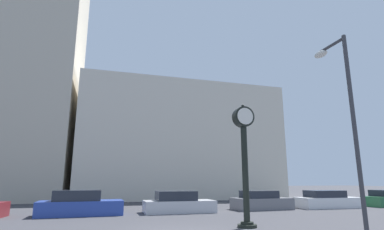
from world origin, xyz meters
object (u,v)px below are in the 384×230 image
car_silver (178,203)px  car_white (327,200)px  car_grey (261,201)px  street_lamp_right (343,102)px  street_clock (244,152)px  car_blue (80,205)px

car_silver → car_white: car_silver is taller
car_grey → street_lamp_right: size_ratio=0.57×
street_lamp_right → car_white: bearing=53.8°
street_clock → car_white: (9.53, 6.63, -2.53)m
street_clock → car_blue: size_ratio=1.15×
street_clock → car_silver: size_ratio=1.22×
car_blue → car_grey: 11.33m
car_white → car_blue: bearing=-177.7°
car_blue → street_lamp_right: (8.97, -10.03, 3.94)m
car_grey → car_white: car_grey is taller
street_clock → car_blue: street_clock is taller
street_lamp_right → car_blue: bearing=131.8°
car_blue → car_white: 16.38m
street_clock → car_blue: bearing=136.5°
car_blue → car_grey: (11.32, 0.36, -0.05)m
street_clock → car_grey: street_clock is taller
car_blue → street_lamp_right: size_ratio=0.65×
car_blue → car_white: car_blue is taller
car_white → car_grey: bearing=179.2°
street_clock → car_white: 11.88m
car_grey → car_white: bearing=-5.1°
car_silver → street_lamp_right: street_lamp_right is taller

